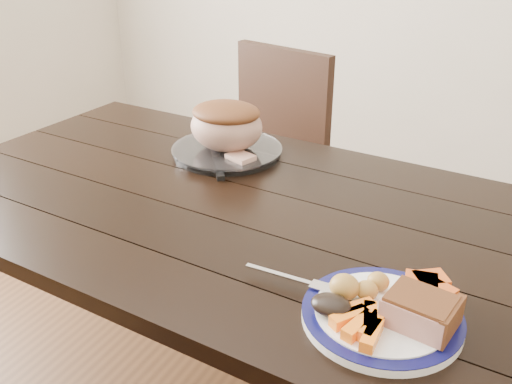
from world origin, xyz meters
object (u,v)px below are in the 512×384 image
at_px(roast_joint, 226,127).
at_px(fork, 296,280).
at_px(chair_far, 264,160).
at_px(dining_table, 231,234).
at_px(pork_slice, 419,312).
at_px(serving_platter, 227,152).
at_px(carving_knife, 217,164).
at_px(dinner_plate, 382,317).

bearing_deg(roast_joint, fork, -49.05).
bearing_deg(fork, chair_far, 119.47).
relative_size(dining_table, pork_slice, 15.44).
distance_m(pork_slice, roast_joint, 0.85).
bearing_deg(fork, pork_slice, -5.28).
distance_m(chair_far, serving_platter, 0.56).
distance_m(chair_far, fork, 1.17).
xyz_separation_m(pork_slice, carving_knife, (-0.65, 0.44, -0.04)).
relative_size(pork_slice, roast_joint, 0.51).
bearing_deg(roast_joint, dinner_plate, -40.67).
bearing_deg(carving_knife, serving_platter, 154.72).
distance_m(dining_table, roast_joint, 0.34).
xyz_separation_m(dinner_plate, pork_slice, (0.06, -0.01, 0.04)).
xyz_separation_m(dinner_plate, serving_platter, (-0.60, 0.52, 0.00)).
bearing_deg(dinner_plate, dining_table, 149.03).
height_order(serving_platter, fork, fork).
bearing_deg(dinner_plate, serving_platter, 139.33).
distance_m(dining_table, chair_far, 0.80).
bearing_deg(dinner_plate, pork_slice, -4.76).
relative_size(dinner_plate, pork_slice, 2.55).
xyz_separation_m(chair_far, roast_joint, (0.13, -0.49, 0.31)).
xyz_separation_m(dining_table, chair_far, (-0.28, 0.74, -0.13)).
xyz_separation_m(dinner_plate, roast_joint, (-0.60, 0.52, 0.08)).
xyz_separation_m(chair_far, fork, (0.56, -0.99, 0.25)).
bearing_deg(fork, roast_joint, 130.87).
bearing_deg(carving_knife, pork_slice, 19.17).
distance_m(pork_slice, carving_knife, 0.78).
bearing_deg(roast_joint, chair_far, 104.45).
height_order(dining_table, fork, fork).
bearing_deg(carving_knife, dinner_plate, 16.82).
xyz_separation_m(dining_table, carving_knife, (-0.13, 0.16, 0.10)).
relative_size(fork, roast_joint, 0.85).
relative_size(chair_far, pork_slice, 8.69).
bearing_deg(chair_far, carving_knife, 117.34).
distance_m(fork, carving_knife, 0.59).
xyz_separation_m(pork_slice, roast_joint, (-0.66, 0.52, 0.04)).
height_order(chair_far, dinner_plate, chair_far).
distance_m(dining_table, serving_platter, 0.31).
height_order(dinner_plate, fork, fork).
relative_size(roast_joint, carving_knife, 0.77).
distance_m(pork_slice, fork, 0.23).
bearing_deg(roast_joint, carving_knife, -78.65).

